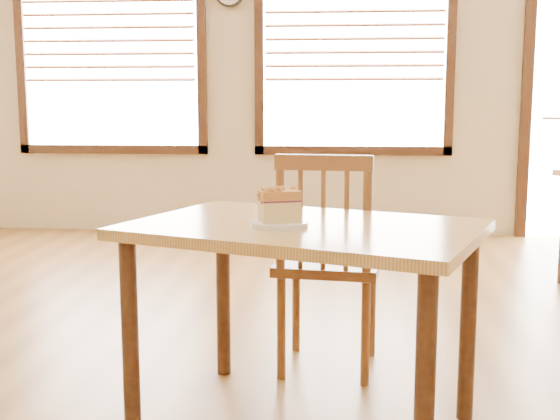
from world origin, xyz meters
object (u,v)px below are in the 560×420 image
object	(u,v)px
cafe_chair_main	(328,261)
plate	(279,224)
cafe_table_main	(304,252)
cake_slice	(279,205)

from	to	relation	value
cafe_chair_main	plate	distance (m)	0.69
plate	cafe_table_main	bearing A→B (deg)	33.16
cake_slice	plate	bearing A→B (deg)	42.13
cafe_chair_main	cake_slice	world-z (taller)	cafe_chair_main
cafe_chair_main	plate	bearing A→B (deg)	82.09
cafe_chair_main	cake_slice	distance (m)	0.71
cafe_table_main	plate	xyz separation A→B (m)	(-0.08, -0.05, 0.11)
cafe_table_main	plate	world-z (taller)	plate
cafe_chair_main	plate	xyz separation A→B (m)	(-0.16, -0.61, 0.26)
cafe_table_main	cake_slice	size ratio (longest dim) A/B	8.72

